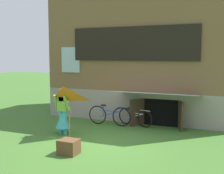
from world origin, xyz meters
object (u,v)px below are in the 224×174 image
(bicycle_silver, at_px, (135,117))
(wooden_crate, at_px, (69,147))
(kite, at_px, (63,100))
(person, at_px, (63,115))
(bicycle_blue, at_px, (109,115))

(bicycle_silver, xyz_separation_m, wooden_crate, (-0.67, -3.84, -0.14))
(bicycle_silver, bearing_deg, kite, -104.73)
(wooden_crate, bearing_deg, bicycle_silver, 80.17)
(person, bearing_deg, kite, -54.47)
(kite, distance_m, bicycle_blue, 2.66)
(kite, bearing_deg, bicycle_blue, 76.60)
(bicycle_silver, relative_size, wooden_crate, 2.82)
(person, xyz_separation_m, wooden_crate, (1.27, -1.70, -0.48))
(wooden_crate, bearing_deg, bicycle_blue, 94.90)
(person, distance_m, bicycle_blue, 2.10)
(kite, xyz_separation_m, bicycle_silver, (1.55, 2.72, -0.98))
(bicycle_silver, relative_size, bicycle_blue, 0.85)
(bicycle_blue, height_order, wooden_crate, bicycle_blue)
(bicycle_blue, bearing_deg, kite, -104.68)
(bicycle_silver, distance_m, wooden_crate, 3.90)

